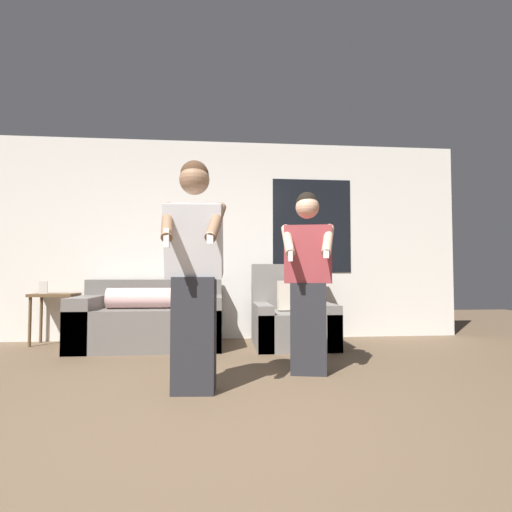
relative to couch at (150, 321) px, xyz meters
name	(u,v)px	position (x,y,z in m)	size (l,w,h in m)	color
ground_plane	(220,433)	(0.83, -2.70, -0.31)	(14.00, 14.00, 0.00)	brown
wall_back	(221,239)	(0.85, 0.53, 1.04)	(6.71, 0.07, 2.70)	silver
couch	(150,321)	(0.00, 0.00, 0.00)	(1.71, 0.97, 0.80)	slate
armchair	(292,319)	(1.73, -0.08, 0.01)	(0.95, 0.91, 1.00)	slate
side_table	(54,302)	(-1.23, 0.28, 0.22)	(0.52, 0.39, 0.78)	brown
person_left	(194,273)	(0.64, -1.93, 0.58)	(0.48, 0.52, 1.73)	#28282D
person_right	(308,281)	(1.61, -1.44, 0.51)	(0.48, 0.52, 1.62)	#28282D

